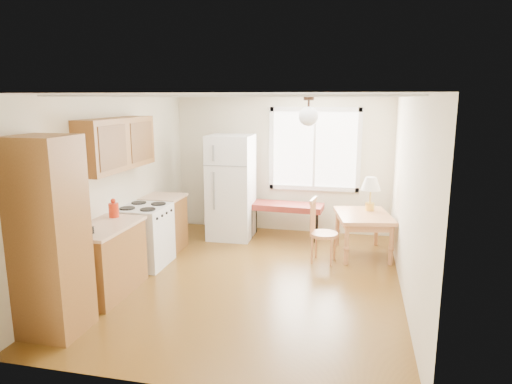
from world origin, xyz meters
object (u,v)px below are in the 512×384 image
(bench, at_px, (285,207))
(dining_table, at_px, (363,220))
(chair, at_px, (318,226))
(refrigerator, at_px, (231,187))

(bench, relative_size, dining_table, 1.14)
(dining_table, bearing_deg, chair, -156.26)
(refrigerator, bearing_deg, chair, -30.77)
(refrigerator, bearing_deg, dining_table, -12.36)
(dining_table, distance_m, chair, 0.82)
(refrigerator, height_order, chair, refrigerator)
(refrigerator, height_order, bench, refrigerator)
(refrigerator, xyz_separation_m, chair, (1.62, -0.92, -0.36))
(refrigerator, distance_m, bench, 1.02)
(chair, bearing_deg, dining_table, 41.42)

